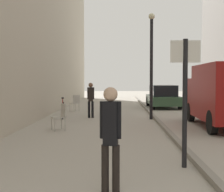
# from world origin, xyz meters

# --- Properties ---
(ground_plane) EXTENTS (80.00, 80.00, 0.00)m
(ground_plane) POSITION_xyz_m (0.00, 12.00, 0.00)
(ground_plane) COLOR #A8A093
(kerb_strip) EXTENTS (0.16, 40.00, 0.12)m
(kerb_strip) POSITION_xyz_m (1.58, 12.00, 0.06)
(kerb_strip) COLOR gray
(kerb_strip) RESTS_ON ground_plane
(pedestrian_main_foreground) EXTENTS (0.33, 0.22, 1.67)m
(pedestrian_main_foreground) POSITION_xyz_m (-0.18, 3.65, 0.96)
(pedestrian_main_foreground) COLOR black
(pedestrian_main_foreground) RESTS_ON ground_plane
(pedestrian_mid_block) EXTENTS (0.33, 0.21, 1.65)m
(pedestrian_mid_block) POSITION_xyz_m (-1.39, 14.11, 0.95)
(pedestrian_mid_block) COLOR black
(pedestrian_mid_block) RESTS_ON ground_plane
(parked_car) EXTENTS (1.89, 4.23, 1.45)m
(parked_car) POSITION_xyz_m (2.78, 20.03, 0.71)
(parked_car) COLOR #335138
(parked_car) RESTS_ON ground_plane
(street_sign_post) EXTENTS (0.60, 0.10, 2.60)m
(street_sign_post) POSITION_xyz_m (1.28, 5.32, 1.55)
(street_sign_post) COLOR black
(street_sign_post) RESTS_ON ground_plane
(lamp_post) EXTENTS (0.28, 0.28, 4.76)m
(lamp_post) POSITION_xyz_m (1.39, 13.56, 2.72)
(lamp_post) COLOR black
(lamp_post) RESTS_ON ground_plane
(bicycle_leaning) EXTENTS (0.29, 1.76, 0.98)m
(bicycle_leaning) POSITION_xyz_m (-2.69, 13.96, 0.38)
(bicycle_leaning) COLOR black
(bicycle_leaning) RESTS_ON ground_plane
(cafe_chair_near_window) EXTENTS (0.60, 0.60, 0.94)m
(cafe_chair_near_window) POSITION_xyz_m (-2.13, 10.24, 0.55)
(cafe_chair_near_window) COLOR #B7B2A8
(cafe_chair_near_window) RESTS_ON ground_plane
(cafe_chair_by_doorway) EXTENTS (0.62, 0.62, 0.94)m
(cafe_chair_by_doorway) POSITION_xyz_m (-2.52, 17.11, 0.55)
(cafe_chair_by_doorway) COLOR #B7B2A8
(cafe_chair_by_doorway) RESTS_ON ground_plane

